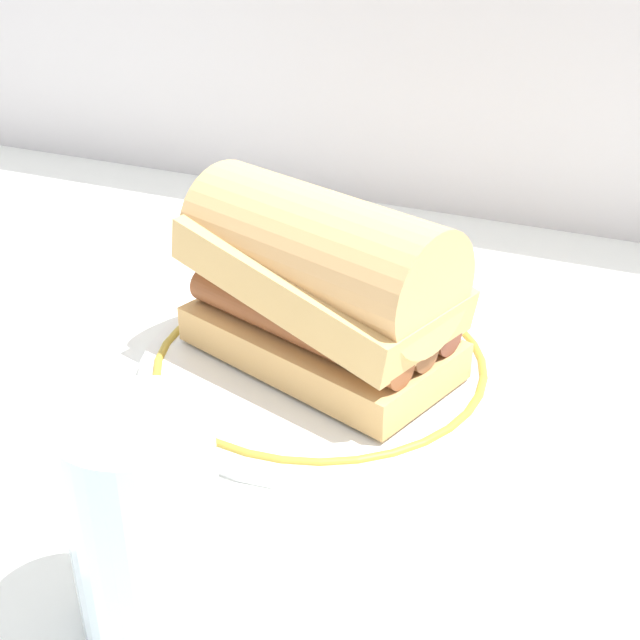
# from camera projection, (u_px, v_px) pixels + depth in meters

# --- Properties ---
(ground_plane) EXTENTS (1.50, 1.50, 0.00)m
(ground_plane) POSITION_uv_depth(u_px,v_px,m) (302.00, 359.00, 0.65)
(ground_plane) COLOR white
(plate) EXTENTS (0.25, 0.25, 0.01)m
(plate) POSITION_uv_depth(u_px,v_px,m) (320.00, 366.00, 0.62)
(plate) COLOR white
(plate) RESTS_ON ground_plane
(sausage_sandwich) EXTENTS (0.21, 0.15, 0.12)m
(sausage_sandwich) POSITION_uv_depth(u_px,v_px,m) (320.00, 281.00, 0.59)
(sausage_sandwich) COLOR tan
(sausage_sandwich) RESTS_ON plate
(drinking_glass) EXTENTS (0.07, 0.07, 0.12)m
(drinking_glass) POSITION_uv_depth(u_px,v_px,m) (147.00, 536.00, 0.41)
(drinking_glass) COLOR silver
(drinking_glass) RESTS_ON ground_plane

